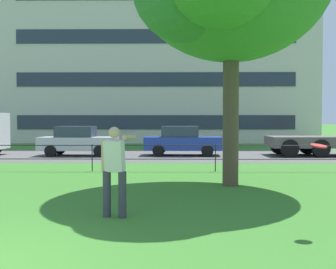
{
  "coord_description": "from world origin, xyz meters",
  "views": [
    {
      "loc": [
        2.98,
        -5.12,
        1.92
      ],
      "look_at": [
        2.83,
        6.77,
        1.48
      ],
      "focal_mm": 45.64,
      "sensor_mm": 36.0,
      "label": 1
    }
  ],
  "objects_px": {
    "person_thrower": "(115,168)",
    "apartment_building_background": "(158,28)",
    "frisbee": "(319,146)",
    "car_blue_far_right": "(182,141)",
    "car_silver_left": "(78,141)"
  },
  "relations": [
    {
      "from": "person_thrower",
      "to": "apartment_building_background",
      "type": "height_order",
      "value": "apartment_building_background"
    },
    {
      "from": "person_thrower",
      "to": "frisbee",
      "type": "bearing_deg",
      "value": -16.96
    },
    {
      "from": "apartment_building_background",
      "to": "car_blue_far_right",
      "type": "bearing_deg",
      "value": -83.65
    },
    {
      "from": "frisbee",
      "to": "apartment_building_background",
      "type": "distance_m",
      "value": 33.28
    },
    {
      "from": "car_silver_left",
      "to": "apartment_building_background",
      "type": "xyz_separation_m",
      "value": [
        3.59,
        16.88,
        9.42
      ]
    },
    {
      "from": "person_thrower",
      "to": "apartment_building_background",
      "type": "relative_size",
      "value": 0.07
    },
    {
      "from": "frisbee",
      "to": "car_silver_left",
      "type": "relative_size",
      "value": 0.09
    },
    {
      "from": "car_blue_far_right",
      "to": "apartment_building_background",
      "type": "xyz_separation_m",
      "value": [
        -1.85,
        16.64,
        9.42
      ]
    },
    {
      "from": "car_silver_left",
      "to": "frisbee",
      "type": "bearing_deg",
      "value": -63.73
    },
    {
      "from": "car_silver_left",
      "to": "car_blue_far_right",
      "type": "bearing_deg",
      "value": 2.51
    },
    {
      "from": "car_silver_left",
      "to": "car_blue_far_right",
      "type": "distance_m",
      "value": 5.45
    },
    {
      "from": "person_thrower",
      "to": "car_blue_far_right",
      "type": "relative_size",
      "value": 0.44
    },
    {
      "from": "car_silver_left",
      "to": "apartment_building_background",
      "type": "height_order",
      "value": "apartment_building_background"
    },
    {
      "from": "person_thrower",
      "to": "frisbee",
      "type": "relative_size",
      "value": 4.7
    },
    {
      "from": "car_blue_far_right",
      "to": "apartment_building_background",
      "type": "height_order",
      "value": "apartment_building_background"
    }
  ]
}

